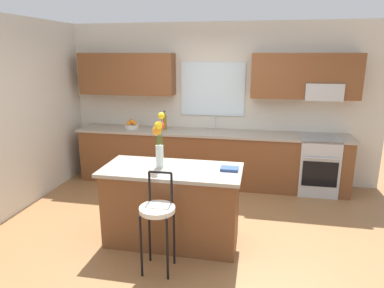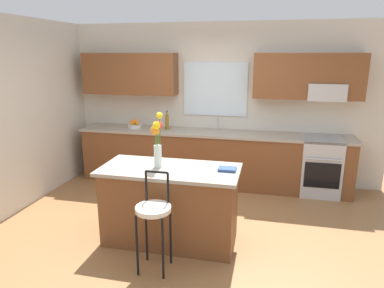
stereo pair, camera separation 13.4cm
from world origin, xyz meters
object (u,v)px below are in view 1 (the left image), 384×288
Objects in this scene: oven_range at (317,165)px; bottle_olive_oil at (165,122)px; bar_stool_near at (158,214)px; kitchen_island at (172,205)px; flower_vase at (159,138)px; fruit_bowl_oranges at (132,125)px; cookbook at (229,169)px.

oven_range is 2.79× the size of bottle_olive_oil.
bar_stool_near is 3.15× the size of bottle_olive_oil.
flower_vase is (-0.15, 0.01, 0.81)m from kitchen_island.
bottle_olive_oil reaches higher than bar_stool_near.
fruit_bowl_oranges is at bearing 118.89° from flower_vase.
flower_vase reaches higher than cookbook.
flower_vase is at bearing -61.11° from fruit_bowl_oranges.
flower_vase is 0.87m from cookbook.
flower_vase is (-2.06, -1.93, 0.81)m from oven_range.
kitchen_island is 4.85× the size of bottle_olive_oil.
oven_range is 4.60× the size of cookbook.
flower_vase reaches higher than fruit_bowl_oranges.
bottle_olive_oil reaches higher than cookbook.
kitchen_island is 8.00× the size of cookbook.
bar_stool_near is at bearing -76.23° from bottle_olive_oil.
fruit_bowl_oranges reaches higher than oven_range.
bar_stool_near is 4.34× the size of fruit_bowl_oranges.
oven_range is 0.88× the size of bar_stool_near.
cookbook is at bearing 3.15° from flower_vase.
cookbook reaches higher than kitchen_island.
bar_stool_near is 0.97m from cookbook.
flower_vase reaches higher than oven_range.
fruit_bowl_oranges is at bearing 115.59° from bar_stool_near.
fruit_bowl_oranges reaches higher than kitchen_island.
flower_vase is (-0.15, 0.60, 0.63)m from bar_stool_near.
bottle_olive_oil is (-0.48, 1.95, -0.22)m from flower_vase.
bottle_olive_oil is at bearing 103.82° from flower_vase.
kitchen_island is at bearing 90.00° from bar_stool_near.
kitchen_island is at bearing -134.57° from oven_range.
cookbook is (-1.26, -1.88, 0.48)m from oven_range.
bottle_olive_oil is at bearing -0.49° from fruit_bowl_oranges.
flower_vase is at bearing -136.88° from oven_range.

